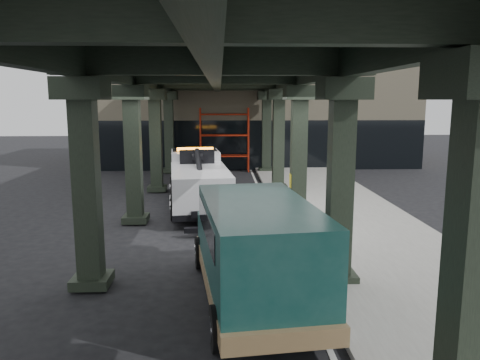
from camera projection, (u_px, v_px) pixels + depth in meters
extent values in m
plane|color=black|center=(229.00, 238.00, 15.45)|extent=(90.00, 90.00, 0.00)
cube|color=gray|center=(347.00, 219.00, 17.60)|extent=(5.00, 40.00, 0.15)
cube|color=silver|center=(273.00, 221.00, 17.49)|extent=(0.12, 38.00, 0.01)
cube|color=black|center=(474.00, 279.00, 5.29)|extent=(0.55, 0.55, 5.00)
cube|color=black|center=(340.00, 184.00, 11.20)|extent=(0.55, 0.55, 5.00)
cube|color=black|center=(344.00, 89.00, 10.82)|extent=(1.10, 1.10, 0.50)
cube|color=black|center=(337.00, 276.00, 11.59)|extent=(0.90, 0.90, 0.24)
cube|color=black|center=(299.00, 155.00, 17.10)|extent=(0.55, 0.55, 5.00)
cube|color=black|center=(300.00, 93.00, 16.72)|extent=(1.10, 1.10, 0.50)
cube|color=black|center=(297.00, 217.00, 17.50)|extent=(0.90, 0.90, 0.24)
cube|color=black|center=(278.00, 141.00, 23.01)|extent=(0.55, 0.55, 5.00)
cube|color=black|center=(279.00, 95.00, 22.63)|extent=(1.10, 1.10, 0.50)
cube|color=black|center=(278.00, 187.00, 23.41)|extent=(0.90, 0.90, 0.24)
cube|color=black|center=(266.00, 132.00, 28.92)|extent=(0.55, 0.55, 5.00)
cube|color=black|center=(267.00, 96.00, 28.54)|extent=(1.10, 1.10, 0.50)
cube|color=black|center=(266.00, 170.00, 29.31)|extent=(0.90, 0.90, 0.24)
cube|color=black|center=(87.00, 186.00, 10.95)|extent=(0.55, 0.55, 5.00)
cube|color=black|center=(81.00, 89.00, 10.56)|extent=(1.10, 1.10, 0.50)
cube|color=black|center=(92.00, 280.00, 11.34)|extent=(0.90, 0.90, 0.24)
cube|color=black|center=(133.00, 156.00, 16.85)|extent=(0.55, 0.55, 5.00)
cube|color=black|center=(131.00, 93.00, 16.47)|extent=(1.10, 1.10, 0.50)
cube|color=black|center=(136.00, 218.00, 17.25)|extent=(0.90, 0.90, 0.24)
cube|color=black|center=(156.00, 141.00, 22.76)|extent=(0.55, 0.55, 5.00)
cube|color=black|center=(154.00, 94.00, 22.38)|extent=(1.10, 1.10, 0.50)
cube|color=black|center=(157.00, 188.00, 23.15)|extent=(0.90, 0.90, 0.24)
cube|color=black|center=(169.00, 133.00, 28.67)|extent=(0.55, 0.55, 5.00)
cube|color=black|center=(168.00, 96.00, 28.29)|extent=(1.10, 1.10, 0.50)
cube|color=black|center=(170.00, 170.00, 29.06)|extent=(0.90, 0.90, 0.24)
cube|color=black|center=(300.00, 70.00, 16.59)|extent=(0.35, 32.00, 1.10)
cube|color=black|center=(130.00, 69.00, 16.34)|extent=(0.35, 32.00, 1.10)
cube|color=black|center=(216.00, 70.00, 16.46)|extent=(0.35, 32.00, 1.10)
cube|color=black|center=(216.00, 49.00, 16.34)|extent=(7.40, 32.00, 0.30)
cube|color=#C6B793|center=(251.00, 107.00, 34.55)|extent=(22.00, 10.00, 8.00)
cylinder|color=red|center=(201.00, 140.00, 29.72)|extent=(0.08, 0.08, 4.00)
cylinder|color=red|center=(200.00, 141.00, 28.93)|extent=(0.08, 0.08, 4.00)
cylinder|color=red|center=(248.00, 139.00, 29.85)|extent=(0.08, 0.08, 4.00)
cylinder|color=red|center=(249.00, 140.00, 29.06)|extent=(0.08, 0.08, 4.00)
cylinder|color=red|center=(224.00, 155.00, 29.95)|extent=(3.00, 0.08, 0.08)
cylinder|color=red|center=(224.00, 135.00, 29.73)|extent=(3.00, 0.08, 0.08)
cylinder|color=red|center=(224.00, 114.00, 29.51)|extent=(3.00, 0.08, 0.08)
cube|color=black|center=(199.00, 195.00, 19.25)|extent=(1.61, 6.84, 0.23)
cube|color=silver|center=(195.00, 168.00, 21.37)|extent=(2.34, 2.38, 1.63)
cube|color=silver|center=(194.00, 175.00, 22.37)|extent=(2.18, 0.85, 0.81)
cube|color=black|center=(195.00, 158.00, 21.51)|extent=(2.10, 1.38, 0.77)
cube|color=silver|center=(200.00, 185.00, 18.14)|extent=(2.63, 4.72, 1.27)
cube|color=orange|center=(195.00, 149.00, 21.04)|extent=(1.64, 0.42, 0.14)
cube|color=black|center=(197.00, 157.00, 19.75)|extent=(1.50, 0.69, 0.54)
cylinder|color=black|center=(199.00, 167.00, 18.20)|extent=(0.55, 3.17, 1.21)
cube|color=black|center=(205.00, 223.00, 16.05)|extent=(0.40, 1.29, 0.16)
cube|color=black|center=(206.00, 229.00, 15.44)|extent=(1.46, 0.38, 0.16)
cylinder|color=black|center=(174.00, 187.00, 21.64)|extent=(0.42, 1.02, 0.99)
cylinder|color=silver|center=(174.00, 187.00, 21.64)|extent=(0.41, 0.58, 0.55)
cylinder|color=black|center=(216.00, 186.00, 21.93)|extent=(0.42, 1.02, 0.99)
cylinder|color=silver|center=(216.00, 186.00, 21.93)|extent=(0.41, 0.58, 0.55)
cylinder|color=black|center=(174.00, 201.00, 18.74)|extent=(0.42, 1.02, 0.99)
cylinder|color=silver|center=(174.00, 201.00, 18.74)|extent=(0.41, 0.58, 0.55)
cylinder|color=black|center=(224.00, 199.00, 19.02)|extent=(0.42, 1.02, 0.99)
cylinder|color=silver|center=(224.00, 199.00, 19.02)|extent=(0.41, 0.58, 0.55)
cylinder|color=black|center=(175.00, 207.00, 17.59)|extent=(0.42, 1.02, 0.99)
cylinder|color=silver|center=(175.00, 207.00, 17.59)|extent=(0.41, 0.58, 0.55)
cylinder|color=black|center=(227.00, 206.00, 17.88)|extent=(0.42, 1.02, 0.99)
cylinder|color=silver|center=(227.00, 206.00, 17.88)|extent=(0.41, 0.58, 0.55)
cube|color=#103A36|center=(238.00, 231.00, 12.72)|extent=(2.21, 1.36, 0.92)
cube|color=#103A36|center=(258.00, 249.00, 9.92)|extent=(2.66, 4.82, 1.99)
cube|color=olive|center=(254.00, 278.00, 10.45)|extent=(2.83, 5.94, 0.36)
cube|color=black|center=(240.00, 205.00, 12.18)|extent=(2.03, 0.67, 0.85)
cube|color=black|center=(255.00, 222.00, 10.13)|extent=(2.59, 3.91, 0.56)
cube|color=silver|center=(235.00, 240.00, 13.32)|extent=(2.04, 0.36, 0.31)
cylinder|color=black|center=(201.00, 253.00, 12.60)|extent=(0.38, 0.89, 0.86)
cylinder|color=silver|center=(201.00, 253.00, 12.60)|extent=(0.38, 0.51, 0.47)
cylinder|color=black|center=(275.00, 249.00, 12.92)|extent=(0.38, 0.89, 0.86)
cylinder|color=silver|center=(275.00, 249.00, 12.92)|extent=(0.38, 0.51, 0.47)
cylinder|color=black|center=(219.00, 329.00, 8.43)|extent=(0.38, 0.89, 0.86)
cylinder|color=silver|center=(219.00, 329.00, 8.43)|extent=(0.38, 0.51, 0.47)
cylinder|color=black|center=(327.00, 320.00, 8.74)|extent=(0.38, 0.89, 0.86)
cylinder|color=silver|center=(327.00, 320.00, 8.74)|extent=(0.38, 0.51, 0.47)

